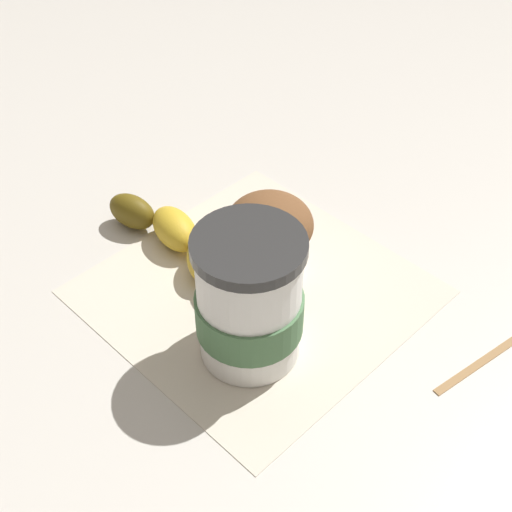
% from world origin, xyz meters
% --- Properties ---
extents(ground_plane, '(3.00, 3.00, 0.00)m').
position_xyz_m(ground_plane, '(0.00, 0.00, 0.00)').
color(ground_plane, beige).
extents(paper_napkin, '(0.31, 0.31, 0.00)m').
position_xyz_m(paper_napkin, '(0.00, 0.00, 0.00)').
color(paper_napkin, beige).
rests_on(paper_napkin, ground_plane).
extents(coffee_cup, '(0.09, 0.09, 0.12)m').
position_xyz_m(coffee_cup, '(-0.05, 0.05, 0.06)').
color(coffee_cup, white).
rests_on(coffee_cup, paper_napkin).
extents(muffin, '(0.08, 0.08, 0.08)m').
position_xyz_m(muffin, '(0.01, -0.02, 0.05)').
color(muffin, white).
rests_on(muffin, paper_napkin).
extents(banana, '(0.16, 0.07, 0.04)m').
position_xyz_m(banana, '(0.10, 0.03, 0.02)').
color(banana, gold).
rests_on(banana, paper_napkin).
extents(wooden_stirrer, '(0.01, 0.11, 0.00)m').
position_xyz_m(wooden_stirrer, '(-0.18, -0.10, 0.00)').
color(wooden_stirrer, '#9E7547').
rests_on(wooden_stirrer, ground_plane).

